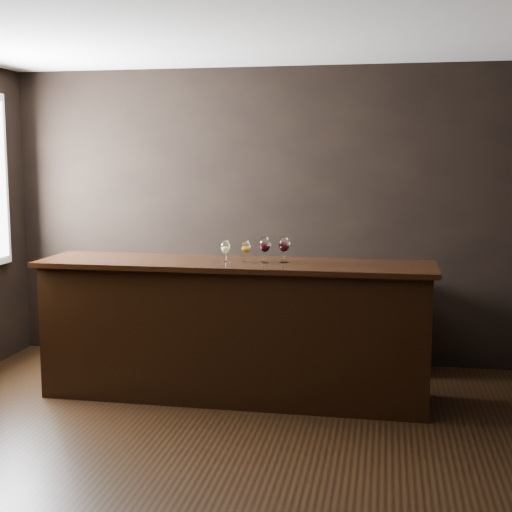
% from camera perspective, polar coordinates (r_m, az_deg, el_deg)
% --- Properties ---
extents(ground, '(5.00, 5.00, 0.00)m').
position_cam_1_polar(ground, '(5.01, -3.76, -15.11)').
color(ground, black).
rests_on(ground, ground).
extents(room_shell, '(5.02, 4.52, 2.81)m').
position_cam_1_polar(room_shell, '(4.78, -6.34, 6.11)').
color(room_shell, black).
rests_on(room_shell, ground).
extents(bar_counter, '(3.10, 0.69, 1.08)m').
position_cam_1_polar(bar_counter, '(5.84, -1.73, -6.12)').
color(bar_counter, black).
rests_on(bar_counter, ground).
extents(bar_top, '(3.20, 0.76, 0.04)m').
position_cam_1_polar(bar_top, '(5.74, -1.75, -0.66)').
color(bar_top, black).
rests_on(bar_top, bar_counter).
extents(back_bar_shelf, '(2.37, 0.40, 0.85)m').
position_cam_1_polar(back_bar_shelf, '(6.75, 1.51, -5.21)').
color(back_bar_shelf, black).
rests_on(back_bar_shelf, ground).
extents(glass_white, '(0.07, 0.07, 0.17)m').
position_cam_1_polar(glass_white, '(5.71, -2.46, 0.68)').
color(glass_white, white).
rests_on(glass_white, bar_top).
extents(glass_amber, '(0.07, 0.07, 0.17)m').
position_cam_1_polar(glass_amber, '(5.70, -0.82, 0.67)').
color(glass_amber, white).
rests_on(glass_amber, bar_top).
extents(glass_red_a, '(0.09, 0.09, 0.20)m').
position_cam_1_polar(glass_red_a, '(5.67, 0.70, 0.86)').
color(glass_red_a, white).
rests_on(glass_red_a, bar_top).
extents(glass_red_b, '(0.09, 0.09, 0.21)m').
position_cam_1_polar(glass_red_b, '(5.68, 2.27, 0.88)').
color(glass_red_b, white).
rests_on(glass_red_b, bar_top).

